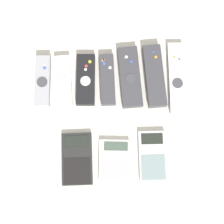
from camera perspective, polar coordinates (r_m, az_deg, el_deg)
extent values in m
plane|color=beige|center=(1.08, 0.08, -1.95)|extent=(3.00, 3.00, 0.00)
cube|color=gray|center=(1.12, -10.48, 4.63)|extent=(0.05, 0.15, 0.03)
cylinder|color=#38383D|center=(1.11, -10.61, 4.52)|extent=(0.03, 0.03, 0.00)
cylinder|color=silver|center=(1.12, -10.22, 7.13)|extent=(0.01, 0.01, 0.00)
cylinder|color=blue|center=(1.12, -10.24, 6.61)|extent=(0.01, 0.01, 0.00)
cube|color=white|center=(1.11, -7.41, 4.57)|extent=(0.05, 0.16, 0.02)
cylinder|color=#99999E|center=(1.10, -7.49, 4.84)|extent=(0.03, 0.03, 0.00)
cylinder|color=silver|center=(1.12, -8.20, 6.53)|extent=(0.01, 0.01, 0.00)
cylinder|color=silver|center=(1.12, -8.21, 7.44)|extent=(0.01, 0.01, 0.00)
cube|color=black|center=(1.11, -4.02, 4.92)|extent=(0.06, 0.16, 0.02)
cylinder|color=silver|center=(1.10, -4.07, 4.74)|extent=(0.03, 0.03, 0.00)
cylinder|color=silver|center=(1.11, -4.05, 6.48)|extent=(0.01, 0.01, 0.00)
cylinder|color=red|center=(1.11, -3.95, 7.01)|extent=(0.01, 0.01, 0.00)
cylinder|color=yellow|center=(1.11, -3.39, 7.66)|extent=(0.01, 0.01, 0.00)
cube|color=#333338|center=(1.11, -0.69, 4.93)|extent=(0.04, 0.15, 0.02)
cylinder|color=silver|center=(1.11, -1.36, 7.90)|extent=(0.01, 0.01, 0.00)
cylinder|color=silver|center=(1.10, -0.29, 6.77)|extent=(0.01, 0.01, 0.00)
cylinder|color=blue|center=(1.11, -1.19, 7.38)|extent=(0.01, 0.01, 0.00)
cylinder|color=orange|center=(1.11, -1.28, 7.93)|extent=(0.01, 0.01, 0.00)
cube|color=#333338|center=(1.11, 2.75, 5.33)|extent=(0.07, 0.19, 0.02)
cylinder|color=#38383D|center=(1.09, 2.82, 5.15)|extent=(0.03, 0.03, 0.00)
cylinder|color=silver|center=(1.12, 2.19, 8.39)|extent=(0.01, 0.01, 0.00)
cylinder|color=blue|center=(1.11, 2.93, 7.67)|extent=(0.01, 0.01, 0.00)
cube|color=#333338|center=(1.11, 6.48, 5.47)|extent=(0.06, 0.19, 0.03)
cylinder|color=orange|center=(1.12, 6.69, 8.33)|extent=(0.01, 0.01, 0.00)
cylinder|color=blue|center=(1.12, 6.30, 9.10)|extent=(0.01, 0.01, 0.00)
cube|color=#B7B7BC|center=(1.13, 9.84, 5.14)|extent=(0.05, 0.22, 0.02)
cylinder|color=#38383D|center=(1.11, 9.97, 4.36)|extent=(0.03, 0.03, 0.00)
cylinder|color=blue|center=(1.14, 10.23, 7.97)|extent=(0.01, 0.01, 0.00)
cylinder|color=orange|center=(1.13, 9.44, 8.25)|extent=(0.01, 0.01, 0.00)
cube|color=black|center=(1.07, -5.34, -7.13)|extent=(0.09, 0.15, 0.01)
cube|color=black|center=(1.07, -5.43, -4.43)|extent=(0.07, 0.03, 0.00)
cube|color=black|center=(1.06, -5.35, -8.91)|extent=(0.08, 0.07, 0.00)
cube|color=silver|center=(1.06, 0.57, -7.41)|extent=(0.09, 0.12, 0.01)
cube|color=#38473D|center=(1.06, 0.60, -5.24)|extent=(0.07, 0.03, 0.00)
cube|color=#9D96A7|center=(1.05, 0.55, -8.83)|extent=(0.08, 0.06, 0.00)
cube|color=#B2B2B7|center=(1.07, 6.19, -6.66)|extent=(0.08, 0.14, 0.01)
cube|color=black|center=(1.07, 6.12, -4.07)|extent=(0.06, 0.03, 0.00)
cube|color=slate|center=(1.06, 6.32, -8.36)|extent=(0.07, 0.07, 0.00)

